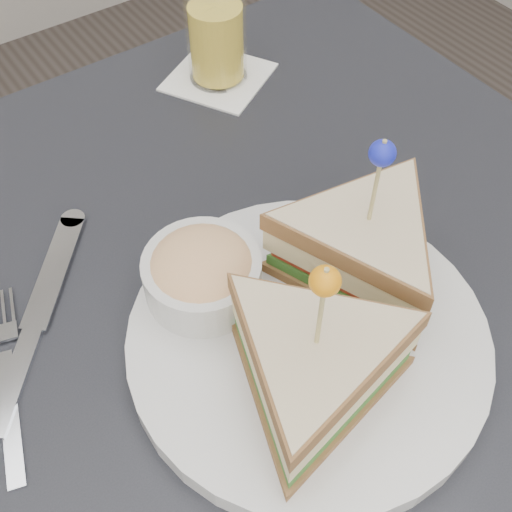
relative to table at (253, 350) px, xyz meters
name	(u,v)px	position (x,y,z in m)	size (l,w,h in m)	color
table	(253,350)	(0.00, 0.00, 0.00)	(0.80, 0.80, 0.75)	black
plate_meal	(318,309)	(0.02, -0.06, 0.12)	(0.37, 0.37, 0.17)	silver
cutlery_fork	(6,370)	(-0.20, 0.06, 0.08)	(0.07, 0.18, 0.01)	silver
cutlery_knife	(37,320)	(-0.16, 0.09, 0.08)	(0.16, 0.19, 0.01)	silver
drink_set	(216,32)	(0.15, 0.29, 0.14)	(0.14, 0.14, 0.14)	white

